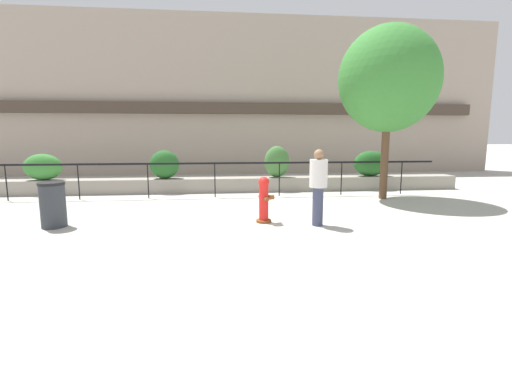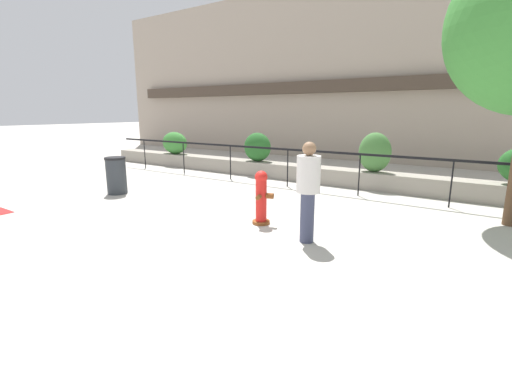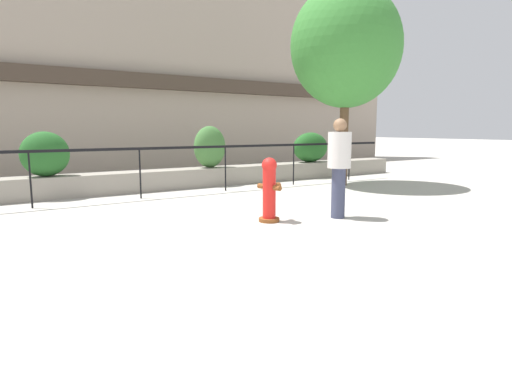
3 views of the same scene
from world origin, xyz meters
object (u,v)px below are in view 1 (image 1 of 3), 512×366
hedge_bush_2 (277,162)px  trash_bin (53,205)px  hedge_bush_0 (43,167)px  hedge_bush_1 (165,164)px  fire_hydrant (264,199)px  hedge_bush_3 (371,163)px  street_tree (389,80)px  pedestrian (318,182)px

hedge_bush_2 → trash_bin: 7.29m
hedge_bush_0 → trash_bin: hedge_bush_0 is taller
hedge_bush_1 → fire_hydrant: hedge_bush_1 is taller
hedge_bush_1 → hedge_bush_3: bearing=0.0°
hedge_bush_1 → street_tree: (7.18, -1.89, 2.73)m
hedge_bush_0 → street_tree: street_tree is taller
hedge_bush_3 → street_tree: size_ratio=0.24×
street_tree → hedge_bush_0: bearing=170.5°
trash_bin → hedge_bush_1: bearing=68.8°
hedge_bush_1 → hedge_bush_3: size_ratio=0.79×
hedge_bush_1 → street_tree: 7.91m
fire_hydrant → pedestrian: size_ratio=0.62×
hedge_bush_0 → fire_hydrant: bearing=-32.5°
hedge_bush_2 → trash_bin: (-5.75, -4.46, -0.56)m
street_tree → pedestrian: size_ratio=3.10×
street_tree → hedge_bush_2: bearing=149.1°
trash_bin → pedestrian: bearing=-4.3°
street_tree → hedge_bush_1: bearing=165.2°
hedge_bush_2 → hedge_bush_3: (3.55, 0.00, -0.09)m
pedestrian → trash_bin: bearing=175.7°
street_tree → pedestrian: 5.06m
fire_hydrant → hedge_bush_1: bearing=123.6°
hedge_bush_3 → pedestrian: pedestrian is taller
hedge_bush_0 → hedge_bush_3: hedge_bush_3 is taller
hedge_bush_3 → fire_hydrant: (-4.58, -4.50, -0.42)m
hedge_bush_3 → street_tree: street_tree is taller
hedge_bush_3 → trash_bin: size_ratio=1.28×
hedge_bush_2 → trash_bin: hedge_bush_2 is taller
hedge_bush_3 → trash_bin: bearing=-154.4°
hedge_bush_0 → hedge_bush_1: hedge_bush_1 is taller
street_tree → trash_bin: size_ratio=5.31×
hedge_bush_0 → trash_bin: 5.06m
fire_hydrant → pedestrian: 1.32m
hedge_bush_2 → street_tree: bearing=-30.9°
trash_bin → fire_hydrant: bearing=-0.6°
hedge_bush_1 → trash_bin: bearing=-111.2°
pedestrian → trash_bin: 5.93m
fire_hydrant → trash_bin: 4.72m
fire_hydrant → hedge_bush_2: bearing=77.1°
hedge_bush_1 → pedestrian: pedestrian is taller
hedge_bush_2 → hedge_bush_1: bearing=180.0°
fire_hydrant → trash_bin: bearing=179.4°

